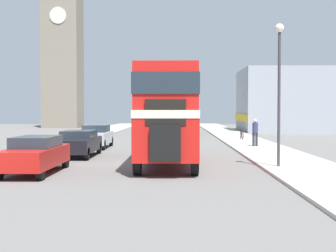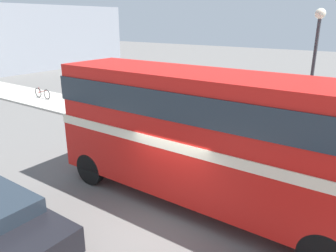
{
  "view_description": "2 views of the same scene",
  "coord_description": "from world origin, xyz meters",
  "px_view_note": "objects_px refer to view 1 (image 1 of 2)",
  "views": [
    {
      "loc": [
        1.49,
        -21.53,
        2.43
      ],
      "look_at": [
        1.09,
        -0.24,
        1.72
      ],
      "focal_mm": 50.0,
      "sensor_mm": 36.0,
      "label": 1
    },
    {
      "loc": [
        -6.98,
        -4.84,
        5.61
      ],
      "look_at": [
        1.09,
        0.92,
        2.38
      ],
      "focal_mm": 35.0,
      "sensor_mm": 36.0,
      "label": 2
    }
  ],
  "objects_px": {
    "pedestrian_walking": "(255,131)",
    "double_decker_bus": "(168,109)",
    "bus_distant": "(176,110)",
    "car_parked_mid": "(78,143)",
    "car_parked_far": "(96,136)",
    "church_tower": "(62,19)",
    "bicycle_on_pavement": "(242,134)",
    "car_parked_near": "(35,154)",
    "street_lamp": "(279,73)"
  },
  "relations": [
    {
      "from": "double_decker_bus",
      "to": "church_tower",
      "type": "relative_size",
      "value": 0.33
    },
    {
      "from": "car_parked_near",
      "to": "pedestrian_walking",
      "type": "height_order",
      "value": "pedestrian_walking"
    },
    {
      "from": "car_parked_far",
      "to": "church_tower",
      "type": "xyz_separation_m",
      "value": [
        -10.82,
        35.62,
        14.52
      ]
    },
    {
      "from": "car_parked_far",
      "to": "street_lamp",
      "type": "xyz_separation_m",
      "value": [
        9.42,
        -10.73,
        3.19
      ]
    },
    {
      "from": "car_parked_near",
      "to": "car_parked_mid",
      "type": "height_order",
      "value": "car_parked_near"
    },
    {
      "from": "pedestrian_walking",
      "to": "bicycle_on_pavement",
      "type": "relative_size",
      "value": 1.0
    },
    {
      "from": "car_parked_far",
      "to": "church_tower",
      "type": "relative_size",
      "value": 0.14
    },
    {
      "from": "double_decker_bus",
      "to": "street_lamp",
      "type": "height_order",
      "value": "street_lamp"
    },
    {
      "from": "bus_distant",
      "to": "bicycle_on_pavement",
      "type": "distance_m",
      "value": 12.27
    },
    {
      "from": "car_parked_far",
      "to": "bicycle_on_pavement",
      "type": "bearing_deg",
      "value": 36.28
    },
    {
      "from": "double_decker_bus",
      "to": "church_tower",
      "type": "distance_m",
      "value": 48.78
    },
    {
      "from": "street_lamp",
      "to": "double_decker_bus",
      "type": "bearing_deg",
      "value": 157.08
    },
    {
      "from": "car_parked_near",
      "to": "double_decker_bus",
      "type": "bearing_deg",
      "value": 33.77
    },
    {
      "from": "double_decker_bus",
      "to": "church_tower",
      "type": "height_order",
      "value": "church_tower"
    },
    {
      "from": "car_parked_mid",
      "to": "car_parked_far",
      "type": "bearing_deg",
      "value": 90.5
    },
    {
      "from": "double_decker_bus",
      "to": "car_parked_far",
      "type": "height_order",
      "value": "double_decker_bus"
    },
    {
      "from": "car_parked_mid",
      "to": "double_decker_bus",
      "type": "bearing_deg",
      "value": -33.34
    },
    {
      "from": "double_decker_bus",
      "to": "street_lamp",
      "type": "relative_size",
      "value": 1.68
    },
    {
      "from": "double_decker_bus",
      "to": "car_parked_far",
      "type": "bearing_deg",
      "value": 118.74
    },
    {
      "from": "double_decker_bus",
      "to": "car_parked_mid",
      "type": "relative_size",
      "value": 2.2
    },
    {
      "from": "bus_distant",
      "to": "car_parked_far",
      "type": "xyz_separation_m",
      "value": [
        -5.12,
        -18.54,
        -1.71
      ]
    },
    {
      "from": "car_parked_mid",
      "to": "church_tower",
      "type": "xyz_separation_m",
      "value": [
        -10.87,
        41.27,
        14.56
      ]
    },
    {
      "from": "bus_distant",
      "to": "car_parked_mid",
      "type": "xyz_separation_m",
      "value": [
        -5.07,
        -24.19,
        -1.75
      ]
    },
    {
      "from": "bicycle_on_pavement",
      "to": "church_tower",
      "type": "height_order",
      "value": "church_tower"
    },
    {
      "from": "bus_distant",
      "to": "bicycle_on_pavement",
      "type": "bearing_deg",
      "value": -63.85
    },
    {
      "from": "double_decker_bus",
      "to": "pedestrian_walking",
      "type": "xyz_separation_m",
      "value": [
        5.46,
        8.93,
        -1.4
      ]
    },
    {
      "from": "bus_distant",
      "to": "car_parked_near",
      "type": "distance_m",
      "value": 31.22
    },
    {
      "from": "car_parked_near",
      "to": "car_parked_far",
      "type": "relative_size",
      "value": 1.06
    },
    {
      "from": "car_parked_far",
      "to": "street_lamp",
      "type": "height_order",
      "value": "street_lamp"
    },
    {
      "from": "bus_distant",
      "to": "car_parked_near",
      "type": "relative_size",
      "value": 2.1
    },
    {
      "from": "double_decker_bus",
      "to": "pedestrian_walking",
      "type": "distance_m",
      "value": 10.56
    },
    {
      "from": "car_parked_far",
      "to": "street_lamp",
      "type": "distance_m",
      "value": 14.63
    },
    {
      "from": "double_decker_bus",
      "to": "car_parked_far",
      "type": "distance_m",
      "value": 10.16
    },
    {
      "from": "church_tower",
      "to": "car_parked_far",
      "type": "bearing_deg",
      "value": -73.1
    },
    {
      "from": "car_parked_near",
      "to": "church_tower",
      "type": "bearing_deg",
      "value": 102.49
    },
    {
      "from": "car_parked_mid",
      "to": "bicycle_on_pavement",
      "type": "xyz_separation_m",
      "value": [
        10.41,
        13.32,
        -0.24
      ]
    },
    {
      "from": "car_parked_far",
      "to": "car_parked_mid",
      "type": "bearing_deg",
      "value": -89.5
    },
    {
      "from": "street_lamp",
      "to": "pedestrian_walking",
      "type": "bearing_deg",
      "value": 85.53
    },
    {
      "from": "double_decker_bus",
      "to": "car_parked_far",
      "type": "relative_size",
      "value": 2.31
    },
    {
      "from": "pedestrian_walking",
      "to": "church_tower",
      "type": "xyz_separation_m",
      "value": [
        -21.1,
        35.47,
        14.17
      ]
    },
    {
      "from": "car_parked_mid",
      "to": "pedestrian_walking",
      "type": "relative_size",
      "value": 2.55
    },
    {
      "from": "car_parked_near",
      "to": "car_parked_far",
      "type": "distance_m",
      "value": 12.16
    },
    {
      "from": "car_parked_mid",
      "to": "pedestrian_walking",
      "type": "bearing_deg",
      "value": 29.56
    },
    {
      "from": "bus_distant",
      "to": "double_decker_bus",
      "type": "bearing_deg",
      "value": -90.65
    },
    {
      "from": "car_parked_near",
      "to": "street_lamp",
      "type": "height_order",
      "value": "street_lamp"
    },
    {
      "from": "pedestrian_walking",
      "to": "street_lamp",
      "type": "distance_m",
      "value": 11.28
    },
    {
      "from": "bus_distant",
      "to": "car_parked_mid",
      "type": "bearing_deg",
      "value": -101.84
    },
    {
      "from": "pedestrian_walking",
      "to": "double_decker_bus",
      "type": "bearing_deg",
      "value": -121.43
    },
    {
      "from": "bus_distant",
      "to": "church_tower",
      "type": "bearing_deg",
      "value": 133.04
    },
    {
      "from": "double_decker_bus",
      "to": "bicycle_on_pavement",
      "type": "height_order",
      "value": "double_decker_bus"
    }
  ]
}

